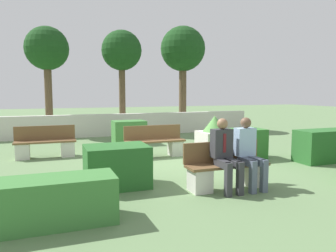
% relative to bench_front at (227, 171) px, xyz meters
% --- Properties ---
extents(ground_plane, '(60.00, 60.00, 0.00)m').
position_rel_bench_front_xyz_m(ground_plane, '(-0.10, 2.54, -0.33)').
color(ground_plane, '#607F51').
extents(perimeter_wall, '(11.54, 0.30, 0.92)m').
position_rel_bench_front_xyz_m(perimeter_wall, '(-0.10, 8.16, 0.13)').
color(perimeter_wall, beige).
rests_on(perimeter_wall, ground_plane).
extents(bench_front, '(1.63, 0.49, 0.88)m').
position_rel_bench_front_xyz_m(bench_front, '(0.00, 0.00, 0.00)').
color(bench_front, brown).
rests_on(bench_front, ground_plane).
extents(bench_left_side, '(1.70, 0.48, 0.88)m').
position_rel_bench_front_xyz_m(bench_left_side, '(-0.35, 3.37, 0.00)').
color(bench_left_side, brown).
rests_on(bench_left_side, ground_plane).
extents(bench_right_side, '(1.64, 0.48, 0.88)m').
position_rel_bench_front_xyz_m(bench_right_side, '(-3.26, 4.33, 0.00)').
color(bench_right_side, brown).
rests_on(bench_right_side, ground_plane).
extents(person_seated_man, '(0.38, 0.63, 1.35)m').
position_rel_bench_front_xyz_m(person_seated_man, '(-0.12, -0.14, 0.42)').
color(person_seated_man, '#333338').
rests_on(person_seated_man, ground_plane).
extents(person_seated_woman, '(0.38, 0.63, 1.35)m').
position_rel_bench_front_xyz_m(person_seated_woman, '(0.39, -0.14, 0.42)').
color(person_seated_woman, '#515B70').
rests_on(person_seated_woman, ground_plane).
extents(hedge_block_near_left, '(1.19, 0.77, 0.82)m').
position_rel_bench_front_xyz_m(hedge_block_near_left, '(1.84, 2.30, 0.08)').
color(hedge_block_near_left, '#33702D').
rests_on(hedge_block_near_left, ground_plane).
extents(hedge_block_near_right, '(1.20, 0.89, 0.81)m').
position_rel_bench_front_xyz_m(hedge_block_near_right, '(-1.96, 0.82, 0.07)').
color(hedge_block_near_right, '#286028').
rests_on(hedge_block_near_right, ground_plane).
extents(hedge_block_mid_left, '(1.12, 0.79, 0.83)m').
position_rel_bench_front_xyz_m(hedge_block_mid_left, '(-0.50, 5.82, 0.08)').
color(hedge_block_mid_left, '#3D7A38').
rests_on(hedge_block_mid_left, ground_plane).
extents(hedge_block_mid_right, '(1.84, 0.69, 0.66)m').
position_rel_bench_front_xyz_m(hedge_block_mid_right, '(-3.22, -0.68, -0.00)').
color(hedge_block_mid_right, '#3D7A38').
rests_on(hedge_block_mid_right, ground_plane).
extents(hedge_block_far_right, '(1.97, 0.71, 0.84)m').
position_rel_bench_front_xyz_m(hedge_block_far_right, '(3.86, 1.19, 0.09)').
color(hedge_block_far_right, '#286028').
rests_on(hedge_block_far_right, ground_plane).
extents(planter_corner_left, '(0.93, 0.93, 1.11)m').
position_rel_bench_front_xyz_m(planter_corner_left, '(1.65, 3.54, 0.16)').
color(planter_corner_left, beige).
rests_on(planter_corner_left, ground_plane).
extents(tree_leftmost, '(1.79, 1.79, 4.51)m').
position_rel_bench_front_xyz_m(tree_leftmost, '(-3.10, 9.23, 3.19)').
color(tree_leftmost, brown).
rests_on(tree_leftmost, ground_plane).
extents(tree_center_left, '(1.75, 1.75, 4.51)m').
position_rel_bench_front_xyz_m(tree_center_left, '(-0.04, 8.96, 3.21)').
color(tree_center_left, brown).
rests_on(tree_center_left, ground_plane).
extents(tree_center_right, '(2.15, 2.15, 4.97)m').
position_rel_bench_front_xyz_m(tree_center_right, '(3.07, 9.45, 3.47)').
color(tree_center_right, brown).
rests_on(tree_center_right, ground_plane).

